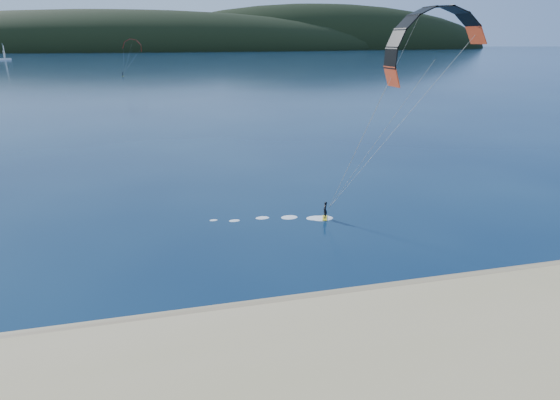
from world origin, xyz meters
name	(u,v)px	position (x,y,z in m)	size (l,w,h in m)	color
ground	(282,359)	(0.00, 0.00, 0.00)	(1800.00, 1800.00, 0.00)	#071B39
wet_sand	(264,310)	(0.00, 4.50, 0.05)	(220.00, 2.50, 0.10)	#876C4F
headland	(164,50)	(0.63, 745.28, 0.00)	(1200.00, 310.00, 140.00)	black
kitesurfer_near	(427,68)	(13.64, 11.82, 13.48)	(20.20, 9.33, 17.34)	gold
kitesurfer_far	(132,49)	(-16.46, 194.77, 11.46)	(9.83, 6.56, 14.15)	gold
sailboat	(5,59)	(-121.92, 392.39, 0.93)	(9.08, 5.66, 12.65)	white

